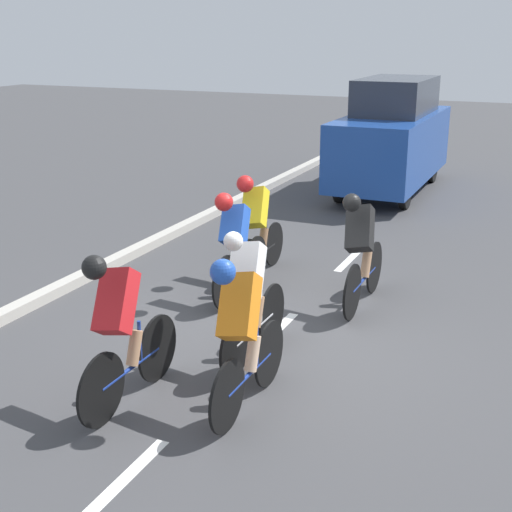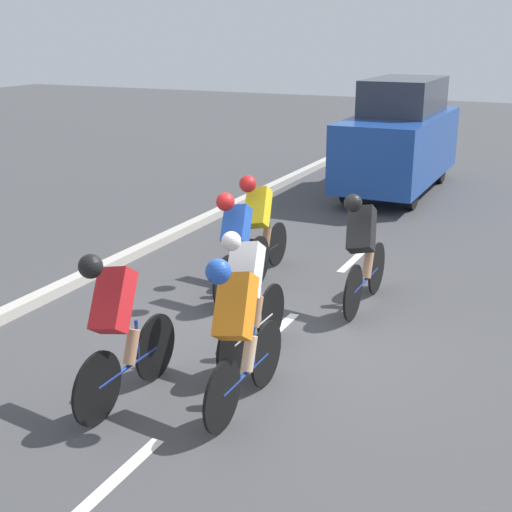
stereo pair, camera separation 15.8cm
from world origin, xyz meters
name	(u,v)px [view 2 (the right image)]	position (x,y,z in m)	size (l,w,h in m)	color
ground_plane	(268,338)	(0.00, 0.00, 0.00)	(60.00, 60.00, 0.00)	#424244
lane_stripe_near	(111,484)	(0.00, 3.08, 0.00)	(0.12, 1.40, 0.01)	white
lane_stripe_mid	(273,334)	(0.00, -0.12, 0.00)	(0.12, 1.40, 0.01)	white
lane_stripe_far	(355,259)	(0.00, -3.32, 0.00)	(0.12, 1.40, 0.01)	white
curb	(58,289)	(3.20, -0.12, 0.07)	(0.20, 28.41, 0.14)	#B7B2A8
cyclist_red	(117,324)	(0.68, 1.95, 0.82)	(0.42, 1.66, 1.56)	black
cyclist_white	(248,294)	(-0.04, 0.62, 0.78)	(0.41, 1.66, 1.52)	black
cyclist_orange	(238,329)	(-0.40, 1.59, 0.83)	(0.42, 1.64, 1.56)	black
cyclist_yellow	(259,222)	(1.03, -1.96, 0.82)	(0.42, 1.64, 1.53)	black
cyclist_blue	(238,242)	(0.91, -1.04, 0.79)	(0.40, 1.67, 1.49)	black
cyclist_black	(362,248)	(-0.67, -1.41, 0.81)	(0.43, 1.75, 1.55)	black
support_car	(400,137)	(0.63, -8.37, 1.20)	(1.70, 4.59, 2.44)	black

